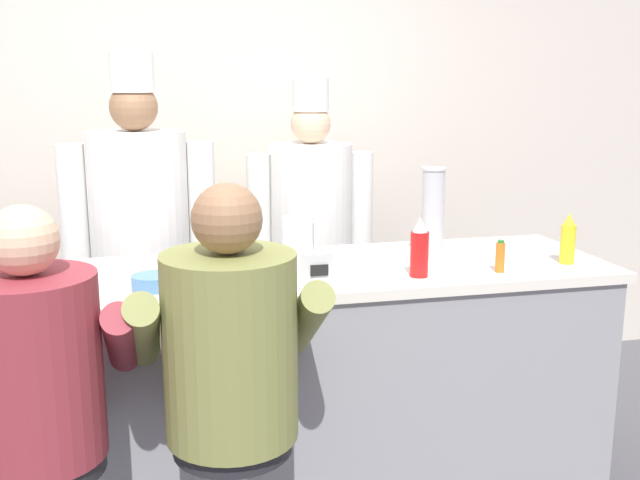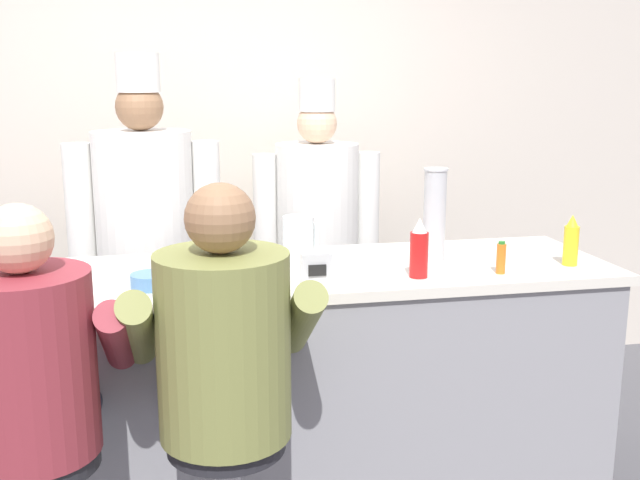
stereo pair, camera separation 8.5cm
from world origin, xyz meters
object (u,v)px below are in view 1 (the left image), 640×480
object	(u,v)px
water_pitcher_clear	(298,240)
cereal_bowl	(153,282)
coffee_mug_blue	(206,282)
cup_stack_steel	(433,214)
diner_seated_maroon	(37,383)
hot_sauce_bottle_orange	(500,257)
ketchup_bottle_red	(419,249)
breakfast_plate	(233,272)
mustard_bottle_yellow	(568,240)
cook_in_whites_near	(140,233)
cook_in_whites_far	(311,229)
napkin_dispenser_chrome	(317,268)
diner_seated_olive	(230,359)

from	to	relation	value
water_pitcher_clear	cereal_bowl	size ratio (longest dim) A/B	1.28
coffee_mug_blue	water_pitcher_clear	bearing A→B (deg)	42.08
cup_stack_steel	diner_seated_maroon	distance (m)	1.66
hot_sauce_bottle_orange	ketchup_bottle_red	bearing A→B (deg)	178.10
ketchup_bottle_red	breakfast_plate	world-z (taller)	ketchup_bottle_red
ketchup_bottle_red	mustard_bottle_yellow	world-z (taller)	ketchup_bottle_red
diner_seated_maroon	cook_in_whites_near	xyz separation A→B (m)	(0.30, 1.48, 0.13)
mustard_bottle_yellow	cook_in_whites_far	world-z (taller)	cook_in_whites_far
cereal_bowl	napkin_dispenser_chrome	xyz separation A→B (m)	(0.59, -0.07, 0.03)
water_pitcher_clear	cook_in_whites_near	xyz separation A→B (m)	(-0.62, 0.77, -0.10)
ketchup_bottle_red	cook_in_whites_far	xyz separation A→B (m)	(-0.14, 1.28, -0.17)
hot_sauce_bottle_orange	diner_seated_maroon	bearing A→B (deg)	-166.48
mustard_bottle_yellow	hot_sauce_bottle_orange	world-z (taller)	mustard_bottle_yellow
breakfast_plate	diner_seated_maroon	size ratio (longest dim) A/B	0.18
diner_seated_olive	diner_seated_maroon	bearing A→B (deg)	-179.76
cook_in_whites_near	coffee_mug_blue	bearing A→B (deg)	-78.68
hot_sauce_bottle_orange	napkin_dispenser_chrome	distance (m)	0.73
cereal_bowl	hot_sauce_bottle_orange	bearing A→B (deg)	-2.84
coffee_mug_blue	cup_stack_steel	distance (m)	1.02
water_pitcher_clear	cook_in_whites_near	size ratio (longest dim) A/B	0.10
hot_sauce_bottle_orange	cereal_bowl	xyz separation A→B (m)	(-1.32, 0.07, -0.03)
napkin_dispenser_chrome	cook_in_whites_far	bearing A→B (deg)	78.42
cereal_bowl	cook_in_whites_near	bearing A→B (deg)	92.56
cup_stack_steel	breakfast_plate	bearing A→B (deg)	-174.43
ketchup_bottle_red	cup_stack_steel	size ratio (longest dim) A/B	0.60
breakfast_plate	cup_stack_steel	xyz separation A→B (m)	(0.84, 0.08, 0.18)
coffee_mug_blue	napkin_dispenser_chrome	world-z (taller)	napkin_dispenser_chrome
diner_seated_olive	cook_in_whites_far	xyz separation A→B (m)	(0.64, 1.69, 0.05)
cup_stack_steel	cook_in_whites_far	distance (m)	1.10
hot_sauce_bottle_orange	coffee_mug_blue	distance (m)	1.14
breakfast_plate	water_pitcher_clear	bearing A→B (deg)	24.54
hot_sauce_bottle_orange	coffee_mug_blue	world-z (taller)	hot_sauce_bottle_orange
hot_sauce_bottle_orange	breakfast_plate	bearing A→B (deg)	169.94
coffee_mug_blue	cup_stack_steel	xyz separation A→B (m)	(0.96, 0.31, 0.15)
hot_sauce_bottle_orange	mustard_bottle_yellow	bearing A→B (deg)	11.38
cook_in_whites_far	cup_stack_steel	bearing A→B (deg)	-74.45
diner_seated_olive	cereal_bowl	bearing A→B (deg)	115.12
diner_seated_maroon	breakfast_plate	bearing A→B (deg)	41.84
ketchup_bottle_red	cup_stack_steel	distance (m)	0.30
hot_sauce_bottle_orange	diner_seated_olive	world-z (taller)	diner_seated_olive
water_pitcher_clear	breakfast_plate	distance (m)	0.32
cook_in_whites_near	hot_sauce_bottle_orange	bearing A→B (deg)	-38.30
ketchup_bottle_red	diner_seated_maroon	world-z (taller)	diner_seated_maroon
ketchup_bottle_red	diner_seated_olive	size ratio (longest dim) A/B	0.15
ketchup_bottle_red	mustard_bottle_yellow	xyz separation A→B (m)	(0.66, 0.06, -0.01)
breakfast_plate	cook_in_whites_near	distance (m)	0.96
ketchup_bottle_red	water_pitcher_clear	xyz separation A→B (m)	(-0.41, 0.30, -0.01)
mustard_bottle_yellow	diner_seated_maroon	distance (m)	2.06
cereal_bowl	ketchup_bottle_red	bearing A→B (deg)	-3.15
water_pitcher_clear	cook_in_whites_near	bearing A→B (deg)	129.03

